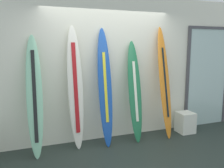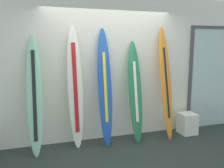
% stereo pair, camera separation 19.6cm
% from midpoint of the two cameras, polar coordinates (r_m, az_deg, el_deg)
% --- Properties ---
extents(ground, '(8.00, 8.00, 0.04)m').
position_cam_midpoint_polar(ground, '(3.88, 3.90, -19.20)').
color(ground, '#242F2A').
extents(wall_back, '(7.20, 0.20, 2.80)m').
position_cam_midpoint_polar(wall_back, '(4.65, -2.49, 3.93)').
color(wall_back, white).
rests_on(wall_back, ground).
extents(surfboard_seafoam, '(0.29, 0.53, 2.02)m').
position_cam_midpoint_polar(surfboard_seafoam, '(4.11, -19.63, -2.94)').
color(surfboard_seafoam, '#8AD0A8').
rests_on(surfboard_seafoam, ground).
extents(surfboard_ivory, '(0.29, 0.37, 2.19)m').
position_cam_midpoint_polar(surfboard_ivory, '(4.23, -10.21, -0.89)').
color(surfboard_ivory, silver).
rests_on(surfboard_ivory, ground).
extents(surfboard_cobalt, '(0.28, 0.50, 2.17)m').
position_cam_midpoint_polar(surfboard_cobalt, '(4.31, -3.00, -0.96)').
color(surfboard_cobalt, '#1C4EAD').
rests_on(surfboard_cobalt, ground).
extents(surfboard_emerald, '(0.28, 0.48, 1.93)m').
position_cam_midpoint_polar(surfboard_emerald, '(4.53, 4.34, -1.95)').
color(surfboard_emerald, '#237448').
rests_on(surfboard_emerald, ground).
extents(surfboard_sunset, '(0.24, 0.54, 2.22)m').
position_cam_midpoint_polar(surfboard_sunset, '(4.79, 11.50, 0.24)').
color(surfboard_sunset, orange).
rests_on(surfboard_sunset, ground).
extents(display_block_left, '(0.34, 0.34, 0.43)m').
position_cam_midpoint_polar(display_block_left, '(5.28, 16.37, -8.94)').
color(display_block_left, white).
rests_on(display_block_left, ground).
extents(glass_door, '(1.16, 0.06, 2.26)m').
position_cam_midpoint_polar(glass_door, '(5.78, 21.24, 1.97)').
color(glass_door, silver).
rests_on(glass_door, ground).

